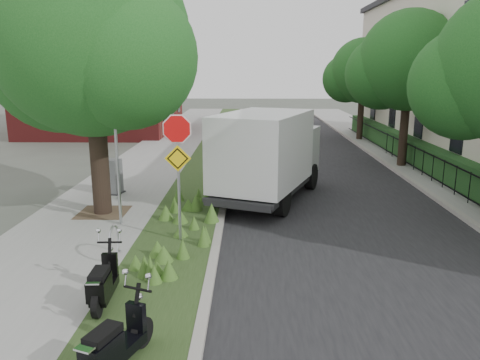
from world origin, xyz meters
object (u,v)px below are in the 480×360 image
object	(u,v)px
scooter_far	(111,351)
scooter_near	(102,287)
sign_assembly	(178,152)
utility_cabinet	(109,177)
box_truck	(268,152)

from	to	relation	value
scooter_far	scooter_near	bearing A→B (deg)	110.34
sign_assembly	utility_cabinet	distance (m)	5.63
scooter_far	utility_cabinet	bearing A→B (deg)	106.39
scooter_far	utility_cabinet	size ratio (longest dim) A/B	1.30
scooter_far	box_truck	size ratio (longest dim) A/B	0.26
scooter_far	sign_assembly	bearing A→B (deg)	87.96
scooter_near	box_truck	xyz separation A→B (m)	(3.21, 7.42, 1.15)
scooter_near	utility_cabinet	size ratio (longest dim) A/B	1.33
scooter_far	box_truck	xyz separation A→B (m)	(2.51, 9.33, 1.14)
box_truck	utility_cabinet	distance (m)	5.45
sign_assembly	scooter_near	xyz separation A→B (m)	(-0.89, -3.34, -1.85)
sign_assembly	box_truck	xyz separation A→B (m)	(2.32, 4.08, -0.70)
sign_assembly	box_truck	world-z (taller)	sign_assembly
scooter_near	utility_cabinet	distance (m)	8.08
sign_assembly	scooter_far	bearing A→B (deg)	-92.04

